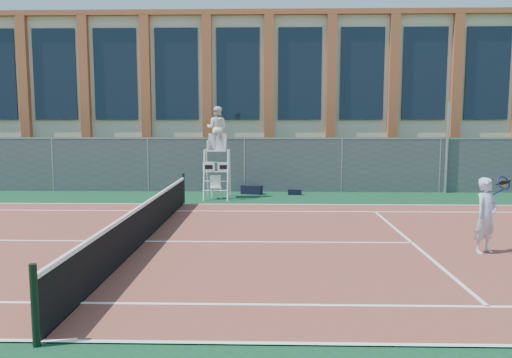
{
  "coord_description": "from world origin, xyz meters",
  "views": [
    {
      "loc": [
        2.98,
        -11.67,
        2.89
      ],
      "look_at": [
        2.62,
        3.0,
        1.2
      ],
      "focal_mm": 35.0,
      "sensor_mm": 36.0,
      "label": 1
    }
  ],
  "objects_px": {
    "umpire_chair": "(217,131)",
    "tennis_player": "(486,215)",
    "steel_pole": "(447,148)",
    "plastic_chair": "(216,185)"
  },
  "relations": [
    {
      "from": "steel_pole",
      "to": "plastic_chair",
      "type": "height_order",
      "value": "steel_pole"
    },
    {
      "from": "umpire_chair",
      "to": "tennis_player",
      "type": "height_order",
      "value": "umpire_chair"
    },
    {
      "from": "umpire_chair",
      "to": "plastic_chair",
      "type": "relative_size",
      "value": 4.05
    },
    {
      "from": "plastic_chair",
      "to": "tennis_player",
      "type": "relative_size",
      "value": 0.51
    },
    {
      "from": "tennis_player",
      "to": "plastic_chair",
      "type": "bearing_deg",
      "value": 130.74
    },
    {
      "from": "steel_pole",
      "to": "umpire_chair",
      "type": "bearing_deg",
      "value": -169.77
    },
    {
      "from": "steel_pole",
      "to": "umpire_chair",
      "type": "height_order",
      "value": "steel_pole"
    },
    {
      "from": "plastic_chair",
      "to": "umpire_chair",
      "type": "bearing_deg",
      "value": 61.68
    },
    {
      "from": "plastic_chair",
      "to": "tennis_player",
      "type": "xyz_separation_m",
      "value": [
        6.73,
        -7.81,
        0.35
      ]
    },
    {
      "from": "umpire_chair",
      "to": "tennis_player",
      "type": "distance_m",
      "value": 10.49
    }
  ]
}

